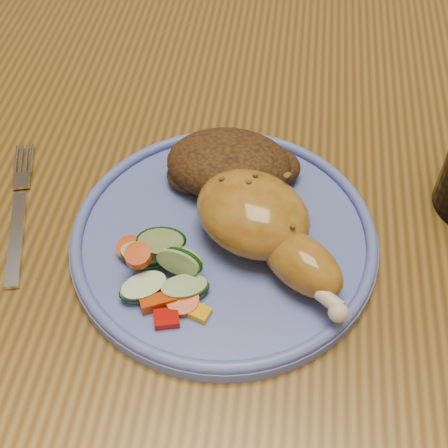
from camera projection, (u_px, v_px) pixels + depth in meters
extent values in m
plane|color=#50371B|center=(243.00, 444.00, 1.19)|extent=(4.00, 4.00, 0.00)
cube|color=brown|center=(260.00, 174.00, 0.63)|extent=(0.90, 1.40, 0.04)
cube|color=brown|center=(100.00, 73.00, 1.36)|extent=(0.06, 0.06, 0.71)
cube|color=#4C2D16|center=(278.00, 84.00, 1.21)|extent=(0.42, 0.42, 0.04)
cylinder|color=#4C2D16|center=(177.00, 220.00, 1.28)|extent=(0.04, 0.04, 0.41)
cylinder|color=#4C2D16|center=(203.00, 108.00, 1.51)|extent=(0.04, 0.04, 0.41)
cylinder|color=#4C2D16|center=(353.00, 237.00, 1.25)|extent=(0.04, 0.04, 0.41)
cylinder|color=#4C2D16|center=(352.00, 120.00, 1.49)|extent=(0.04, 0.04, 0.41)
cylinder|color=#5264B2|center=(224.00, 240.00, 0.54)|extent=(0.27, 0.27, 0.01)
torus|color=#5264B2|center=(224.00, 232.00, 0.53)|extent=(0.26, 0.26, 0.01)
ellipsoid|color=#AF7824|center=(253.00, 213.00, 0.52)|extent=(0.13, 0.12, 0.05)
ellipsoid|color=#AF7824|center=(301.00, 263.00, 0.49)|extent=(0.09, 0.08, 0.04)
sphere|color=beige|center=(338.00, 312.00, 0.46)|extent=(0.02, 0.02, 0.02)
ellipsoid|color=#472C11|center=(229.00, 164.00, 0.57)|extent=(0.11, 0.08, 0.05)
ellipsoid|color=#472C11|center=(270.00, 167.00, 0.57)|extent=(0.06, 0.05, 0.03)
ellipsoid|color=#472C11|center=(192.00, 175.00, 0.57)|extent=(0.05, 0.04, 0.02)
cube|color=#A50A05|center=(167.00, 319.00, 0.48)|extent=(0.02, 0.02, 0.01)
cube|color=#E5A507|center=(200.00, 313.00, 0.48)|extent=(0.02, 0.02, 0.01)
cylinder|color=#D14606|center=(138.00, 256.00, 0.49)|extent=(0.02, 0.02, 0.01)
cylinder|color=#D14606|center=(183.00, 301.00, 0.49)|extent=(0.03, 0.03, 0.01)
cube|color=#D14606|center=(158.00, 302.00, 0.49)|extent=(0.03, 0.02, 0.01)
cylinder|color=#D14606|center=(130.00, 250.00, 0.52)|extent=(0.02, 0.02, 0.01)
cylinder|color=#9CB978|center=(161.00, 240.00, 0.50)|extent=(0.04, 0.04, 0.03)
cylinder|color=#9CB978|center=(143.00, 255.00, 0.52)|extent=(0.04, 0.04, 0.02)
cylinder|color=#9CB978|center=(184.00, 289.00, 0.49)|extent=(0.05, 0.05, 0.01)
cylinder|color=#9CB978|center=(180.00, 260.00, 0.50)|extent=(0.04, 0.03, 0.04)
cylinder|color=#9CB978|center=(144.00, 287.00, 0.49)|extent=(0.05, 0.05, 0.02)
cube|color=silver|center=(16.00, 238.00, 0.55)|extent=(0.04, 0.11, 0.00)
cube|color=silver|center=(22.00, 181.00, 0.59)|extent=(0.03, 0.06, 0.00)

